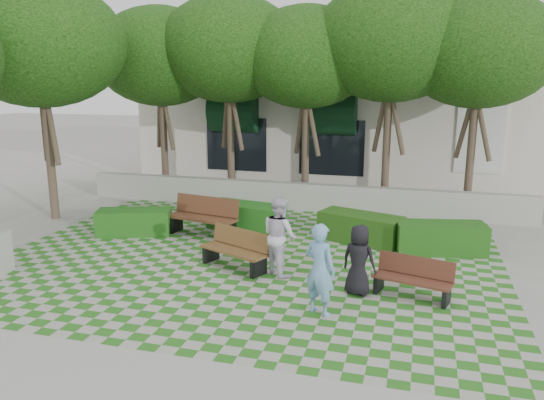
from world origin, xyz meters
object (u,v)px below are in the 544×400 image
(hedge_west, at_px, (134,222))
(person_white, at_px, (280,235))
(bench_west, at_px, (203,217))
(hedge_east, at_px, (441,238))
(person_dark, at_px, (359,260))
(hedge_midright, at_px, (361,228))
(hedge_midleft, at_px, (246,217))
(bench_east, at_px, (413,279))
(person_blue, at_px, (320,269))
(bench_mid, at_px, (236,250))

(hedge_west, distance_m, person_white, 5.11)
(bench_west, height_order, hedge_east, bench_west)
(person_dark, distance_m, person_white, 1.98)
(hedge_midright, relative_size, hedge_west, 1.09)
(hedge_midright, xyz_separation_m, person_dark, (0.36, -3.56, 0.35))
(hedge_midleft, xyz_separation_m, person_white, (1.84, -3.12, 0.50))
(hedge_west, bearing_deg, bench_east, -17.43)
(bench_west, bearing_deg, hedge_west, -155.29)
(hedge_east, height_order, hedge_west, hedge_east)
(hedge_east, relative_size, hedge_midright, 0.99)
(hedge_midright, relative_size, hedge_midleft, 0.99)
(hedge_midleft, height_order, person_blue, person_blue)
(bench_mid, bearing_deg, person_dark, 9.28)
(bench_west, relative_size, hedge_midright, 0.96)
(hedge_midright, bearing_deg, bench_mid, -132.52)
(bench_east, bearing_deg, person_blue, -127.18)
(bench_west, height_order, hedge_midleft, bench_west)
(person_blue, relative_size, person_dark, 1.20)
(hedge_west, bearing_deg, hedge_midleft, 23.89)
(bench_east, height_order, hedge_midleft, bench_east)
(person_blue, xyz_separation_m, person_white, (-1.26, 1.83, 0.01))
(bench_east, relative_size, hedge_east, 0.75)
(bench_east, height_order, bench_west, bench_west)
(hedge_east, height_order, hedge_midright, hedge_midright)
(bench_west, relative_size, person_blue, 1.21)
(hedge_midright, bearing_deg, hedge_west, -170.72)
(bench_mid, height_order, bench_west, bench_west)
(bench_mid, xyz_separation_m, person_dark, (2.92, -0.77, 0.30))
(bench_west, bearing_deg, hedge_midright, 18.09)
(bench_mid, xyz_separation_m, person_white, (1.07, -0.07, 0.46))
(bench_west, xyz_separation_m, hedge_west, (-1.90, -0.47, -0.16))
(hedge_east, bearing_deg, bench_west, -178.16)
(person_blue, bearing_deg, hedge_west, -6.97)
(hedge_west, bearing_deg, person_white, -21.24)
(person_blue, bearing_deg, bench_east, -118.27)
(person_dark, bearing_deg, bench_west, -15.70)
(bench_east, height_order, person_white, person_white)
(hedge_midright, relative_size, person_white, 1.24)
(person_dark, bearing_deg, hedge_midright, -67.12)
(person_blue, height_order, person_white, person_white)
(bench_west, relative_size, hedge_west, 1.05)
(bench_mid, bearing_deg, bench_east, 15.09)
(hedge_east, height_order, person_dark, person_dark)
(hedge_midleft, height_order, hedge_west, hedge_midleft)
(bench_east, xyz_separation_m, hedge_midright, (-1.44, 3.42, -0.01))
(bench_mid, bearing_deg, hedge_west, 178.36)
(bench_mid, bearing_deg, hedge_midright, 71.61)
(bench_east, relative_size, bench_mid, 0.90)
(hedge_west, distance_m, person_blue, 7.05)
(hedge_midright, distance_m, hedge_midleft, 3.33)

